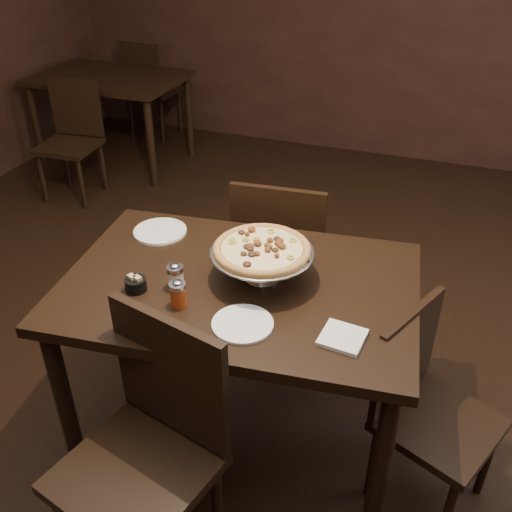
% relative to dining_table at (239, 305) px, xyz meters
% --- Properties ---
extents(room, '(6.04, 7.04, 2.84)m').
position_rel_dining_table_xyz_m(room, '(0.08, 0.03, 0.68)').
color(room, black).
rests_on(room, ground).
extents(dining_table, '(1.42, 1.03, 0.83)m').
position_rel_dining_table_xyz_m(dining_table, '(0.00, 0.00, 0.00)').
color(dining_table, black).
rests_on(dining_table, ground).
extents(background_table, '(1.24, 0.82, 0.77)m').
position_rel_dining_table_xyz_m(background_table, '(-2.18, 2.50, -0.05)').
color(background_table, black).
rests_on(background_table, ground).
extents(pizza_stand, '(0.39, 0.39, 0.16)m').
position_rel_dining_table_xyz_m(pizza_stand, '(0.07, 0.05, 0.24)').
color(pizza_stand, silver).
rests_on(pizza_stand, dining_table).
extents(parmesan_shaker, '(0.06, 0.06, 0.11)m').
position_rel_dining_table_xyz_m(parmesan_shaker, '(-0.20, -0.12, 0.16)').
color(parmesan_shaker, '#F0E8BB').
rests_on(parmesan_shaker, dining_table).
extents(pepper_flake_shaker, '(0.06, 0.06, 0.11)m').
position_rel_dining_table_xyz_m(pepper_flake_shaker, '(-0.15, -0.21, 0.16)').
color(pepper_flake_shaker, maroon).
rests_on(pepper_flake_shaker, dining_table).
extents(packet_caddy, '(0.08, 0.08, 0.06)m').
position_rel_dining_table_xyz_m(packet_caddy, '(-0.34, -0.18, 0.14)').
color(packet_caddy, black).
rests_on(packet_caddy, dining_table).
extents(napkin_stack, '(0.15, 0.15, 0.01)m').
position_rel_dining_table_xyz_m(napkin_stack, '(0.44, -0.19, 0.12)').
color(napkin_stack, white).
rests_on(napkin_stack, dining_table).
extents(plate_left, '(0.23, 0.23, 0.01)m').
position_rel_dining_table_xyz_m(plate_left, '(-0.46, 0.23, 0.12)').
color(plate_left, white).
rests_on(plate_left, dining_table).
extents(plate_near, '(0.21, 0.21, 0.01)m').
position_rel_dining_table_xyz_m(plate_near, '(0.11, -0.23, 0.11)').
color(plate_near, white).
rests_on(plate_near, dining_table).
extents(serving_spatula, '(0.14, 0.14, 0.02)m').
position_rel_dining_table_xyz_m(serving_spatula, '(0.21, 0.01, 0.24)').
color(serving_spatula, silver).
rests_on(serving_spatula, pizza_stand).
extents(chair_far, '(0.48, 0.48, 0.96)m').
position_rel_dining_table_xyz_m(chair_far, '(-0.04, 0.69, -0.20)').
color(chair_far, black).
rests_on(chair_far, ground).
extents(chair_near, '(0.55, 0.55, 0.98)m').
position_rel_dining_table_xyz_m(chair_near, '(-0.09, -0.58, -0.19)').
color(chair_near, black).
rests_on(chair_near, ground).
extents(chair_side, '(0.52, 0.52, 0.84)m').
position_rel_dining_table_xyz_m(chair_side, '(0.75, -0.01, -0.26)').
color(chair_side, black).
rests_on(chair_side, ground).
extents(bg_chair_far, '(0.45, 0.45, 0.92)m').
position_rel_dining_table_xyz_m(bg_chair_far, '(-2.19, 3.16, -0.21)').
color(bg_chair_far, black).
rests_on(bg_chair_far, ground).
extents(bg_chair_near, '(0.45, 0.45, 0.89)m').
position_rel_dining_table_xyz_m(bg_chair_near, '(-2.12, 1.84, -0.23)').
color(bg_chair_near, black).
rests_on(bg_chair_near, ground).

